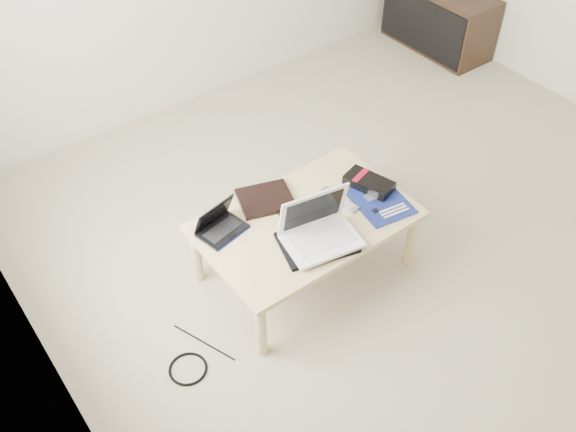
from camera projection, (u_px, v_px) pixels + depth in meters
ground at (402, 234)px, 3.79m from camera, size 4.00×4.00×0.00m
coffee_table at (306, 226)px, 3.34m from camera, size 1.10×0.70×0.40m
media_cabinet at (439, 19)px, 5.22m from camera, size 0.41×0.90×0.50m
book at (265, 199)px, 3.39m from camera, size 0.34×0.31×0.03m
netbook at (220, 225)px, 3.22m from camera, size 0.26×0.22×0.16m
tablet at (300, 212)px, 3.33m from camera, size 0.28×0.24×0.01m
remote at (339, 200)px, 3.39m from camera, size 0.08×0.24×0.02m
neoprene_sleeve at (317, 243)px, 3.17m from camera, size 0.42×0.35×0.02m
white_laptop at (319, 230)px, 3.14m from camera, size 0.40×0.32×0.26m
motherboard at (380, 201)px, 3.40m from camera, size 0.31×0.37×0.02m
gpu_box at (369, 183)px, 3.47m from camera, size 0.20×0.29×0.06m
cable_coil at (288, 239)px, 3.19m from camera, size 0.11×0.11×0.01m
floor_cable_coil at (188, 369)px, 3.11m from camera, size 0.20×0.20×0.01m
floor_cable_trail at (204, 342)px, 3.23m from camera, size 0.14×0.36×0.01m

